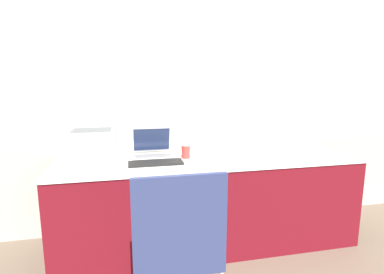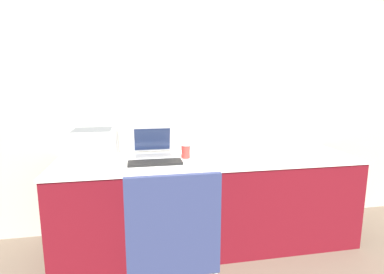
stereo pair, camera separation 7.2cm
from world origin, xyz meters
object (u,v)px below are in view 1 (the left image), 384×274
Objects in this scene: coffee_cup at (186,151)px; chair at (177,243)px; printer at (93,144)px; external_keyboard at (156,163)px; laptop_left at (153,150)px.

coffee_cup is 1.01m from chair.
printer reaches higher than external_keyboard.
laptop_left is 2.98× the size of coffee_cup.
laptop_left is 0.29m from coffee_cup.
laptop_left is at bearing 89.79° from external_keyboard.
chair is (0.51, -1.00, -0.36)m from printer.
printer is 0.53m from external_keyboard.
printer is 0.49m from laptop_left.
laptop_left reaches higher than external_keyboard.
coffee_cup is at bearing -4.39° from printer.
coffee_cup is 0.12× the size of chair.
coffee_cup is at bearing -25.63° from laptop_left.
printer is 0.39× the size of chair.
printer is 0.75m from coffee_cup.
printer reaches higher than coffee_cup.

